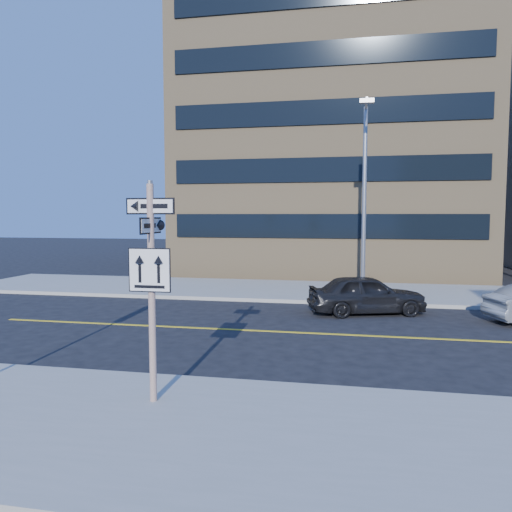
# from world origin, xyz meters

# --- Properties ---
(ground) EXTENTS (120.00, 120.00, 0.00)m
(ground) POSITION_xyz_m (0.00, 0.00, 0.00)
(ground) COLOR black
(ground) RESTS_ON ground
(sign_pole) EXTENTS (0.92, 0.92, 4.06)m
(sign_pole) POSITION_xyz_m (0.00, -2.51, 2.44)
(sign_pole) COLOR beige
(sign_pole) RESTS_ON near_sidewalk
(parked_car_a) EXTENTS (2.87, 4.52, 1.43)m
(parked_car_a) POSITION_xyz_m (4.08, 7.43, 0.72)
(parked_car_a) COLOR black
(parked_car_a) RESTS_ON ground
(streetlight_a) EXTENTS (0.55, 2.25, 8.00)m
(streetlight_a) POSITION_xyz_m (4.00, 10.76, 4.76)
(streetlight_a) COLOR gray
(streetlight_a) RESTS_ON far_sidewalk
(building_brick) EXTENTS (18.00, 18.00, 18.00)m
(building_brick) POSITION_xyz_m (2.00, 25.00, 9.00)
(building_brick) COLOR #A3865A
(building_brick) RESTS_ON ground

